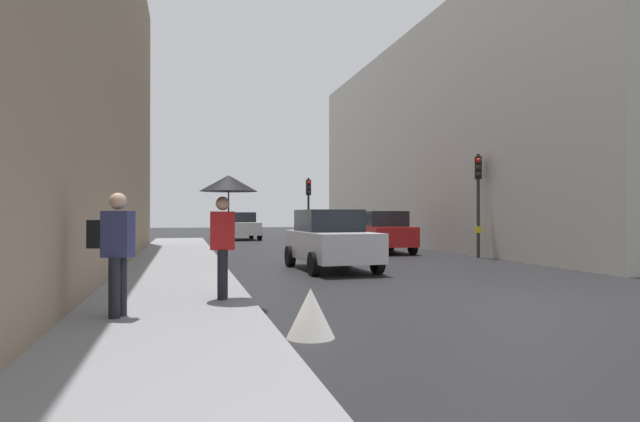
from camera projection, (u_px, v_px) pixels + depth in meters
name	position (u px, v px, depth m)	size (l,w,h in m)	color
ground_plane	(524.00, 302.00, 10.00)	(120.00, 120.00, 0.00)	black
sidewalk_kerb	(174.00, 273.00, 14.28)	(2.80, 40.00, 0.16)	gray
building_facade_right	(505.00, 144.00, 29.60)	(12.00, 29.33, 10.91)	#B2ADA3
traffic_light_mid_street	(478.00, 186.00, 20.33)	(0.35, 0.45, 3.89)	#2D2D2D
traffic_light_far_median	(309.00, 198.00, 29.74)	(0.25, 0.43, 3.62)	#2D2D2D
car_red_sedan	(381.00, 232.00, 23.13)	(2.13, 4.26, 1.76)	red
car_white_compact	(241.00, 226.00, 35.27)	(2.25, 4.32, 1.76)	silver
car_silver_hatchback	(330.00, 240.00, 15.89)	(2.16, 4.27, 1.76)	#BCBCC1
pedestrian_with_umbrella	(227.00, 202.00, 9.40)	(1.00, 1.00, 2.14)	black
pedestrian_with_grey_backpack	(115.00, 246.00, 7.73)	(0.66, 0.46, 1.77)	black
warning_sign_triangle	(311.00, 313.00, 7.13)	(0.64, 0.64, 0.65)	silver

